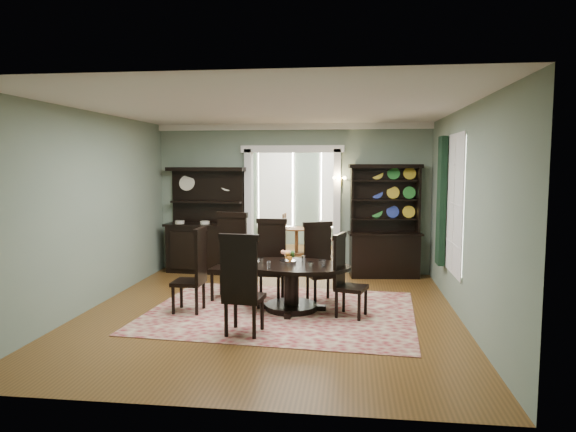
# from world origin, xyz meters

# --- Properties ---
(room) EXTENTS (5.51, 6.01, 3.01)m
(room) POSITION_xyz_m (0.00, 0.04, 1.58)
(room) COLOR brown
(room) RESTS_ON ground
(parlor) EXTENTS (3.51, 3.50, 3.01)m
(parlor) POSITION_xyz_m (0.00, 5.53, 1.52)
(parlor) COLOR brown
(parlor) RESTS_ON ground
(doorway_trim) EXTENTS (2.08, 0.25, 2.57)m
(doorway_trim) POSITION_xyz_m (0.00, 3.00, 1.62)
(doorway_trim) COLOR silver
(doorway_trim) RESTS_ON floor
(right_window) EXTENTS (0.15, 1.47, 2.12)m
(right_window) POSITION_xyz_m (2.69, 0.93, 1.60)
(right_window) COLOR white
(right_window) RESTS_ON wall_right
(wall_sconce) EXTENTS (0.27, 0.21, 0.21)m
(wall_sconce) POSITION_xyz_m (0.95, 2.85, 1.89)
(wall_sconce) COLOR #B38E2F
(wall_sconce) RESTS_ON back_wall_right
(rug) EXTENTS (4.09, 3.25, 0.01)m
(rug) POSITION_xyz_m (0.16, 0.08, 0.01)
(rug) COLOR maroon
(rug) RESTS_ON floor
(dining_table) EXTENTS (1.92, 1.87, 0.70)m
(dining_table) POSITION_xyz_m (0.31, 0.20, 0.49)
(dining_table) COLOR black
(dining_table) RESTS_ON rug
(centerpiece) EXTENTS (1.28, 0.82, 0.21)m
(centerpiece) POSITION_xyz_m (0.24, 0.25, 0.77)
(centerpiece) COLOR white
(centerpiece) RESTS_ON dining_table
(chair_far_left) EXTENTS (0.58, 0.56, 1.41)m
(chair_far_left) POSITION_xyz_m (-0.78, 0.82, 0.74)
(chair_far_left) COLOR black
(chair_far_left) RESTS_ON rug
(chair_far_mid) EXTENTS (0.51, 0.48, 1.32)m
(chair_far_mid) POSITION_xyz_m (-0.11, 0.81, 0.69)
(chair_far_mid) COLOR black
(chair_far_mid) RESTS_ON rug
(chair_far_right) EXTENTS (0.61, 0.60, 1.28)m
(chair_far_right) POSITION_xyz_m (0.69, 0.78, 0.67)
(chair_far_right) COLOR black
(chair_far_right) RESTS_ON rug
(chair_end_left) EXTENTS (0.45, 0.49, 1.27)m
(chair_end_left) POSITION_xyz_m (-1.10, -0.08, 0.67)
(chair_end_left) COLOR black
(chair_end_left) RESTS_ON rug
(chair_end_right) EXTENTS (0.54, 0.55, 1.21)m
(chair_end_right) POSITION_xyz_m (1.10, -0.01, 0.63)
(chair_end_right) COLOR black
(chair_end_right) RESTS_ON rug
(chair_near) EXTENTS (0.54, 0.52, 1.34)m
(chair_near) POSITION_xyz_m (-0.19, -1.06, 0.70)
(chair_near) COLOR black
(chair_near) RESTS_ON rug
(sideboard) EXTENTS (1.66, 0.69, 2.14)m
(sideboard) POSITION_xyz_m (-1.75, 2.75, 0.75)
(sideboard) COLOR black
(sideboard) RESTS_ON floor
(welsh_dresser) EXTENTS (1.45, 0.66, 2.20)m
(welsh_dresser) POSITION_xyz_m (1.84, 2.76, 0.80)
(welsh_dresser) COLOR black
(welsh_dresser) RESTS_ON floor
(parlor_table) EXTENTS (0.71, 0.71, 0.65)m
(parlor_table) POSITION_xyz_m (-0.12, 4.94, 0.43)
(parlor_table) COLOR brown
(parlor_table) RESTS_ON parlor_floor
(parlor_chair_left) EXTENTS (0.43, 0.43, 1.01)m
(parlor_chair_left) POSITION_xyz_m (-0.52, 4.82, 0.54)
(parlor_chair_left) COLOR brown
(parlor_chair_left) RESTS_ON parlor_floor
(parlor_chair_right) EXTENTS (0.38, 0.37, 0.85)m
(parlor_chair_right) POSITION_xyz_m (0.60, 4.76, 0.46)
(parlor_chair_right) COLOR brown
(parlor_chair_right) RESTS_ON parlor_floor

